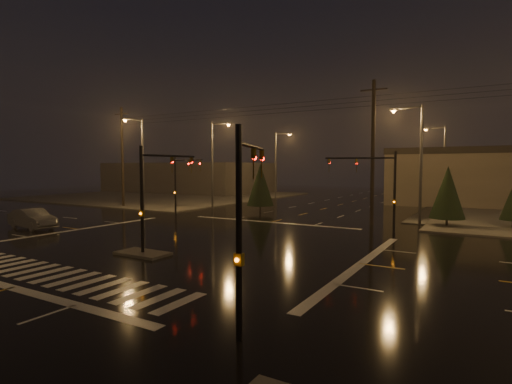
# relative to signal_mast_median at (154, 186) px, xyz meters

# --- Properties ---
(ground) EXTENTS (140.00, 140.00, 0.00)m
(ground) POSITION_rel_signal_mast_median_xyz_m (-0.00, 3.07, -3.75)
(ground) COLOR black
(ground) RESTS_ON ground
(sidewalk_nw) EXTENTS (36.00, 36.00, 0.12)m
(sidewalk_nw) POSITION_rel_signal_mast_median_xyz_m (-30.00, 33.07, -3.69)
(sidewalk_nw) COLOR #43403C
(sidewalk_nw) RESTS_ON ground
(median_island) EXTENTS (3.00, 1.60, 0.15)m
(median_island) POSITION_rel_signal_mast_median_xyz_m (-0.00, -0.93, -3.68)
(median_island) COLOR #43403C
(median_island) RESTS_ON ground
(crosswalk) EXTENTS (15.00, 2.60, 0.01)m
(crosswalk) POSITION_rel_signal_mast_median_xyz_m (-0.00, -5.93, -3.75)
(crosswalk) COLOR beige
(crosswalk) RESTS_ON ground
(stop_bar_near) EXTENTS (16.00, 0.50, 0.01)m
(stop_bar_near) POSITION_rel_signal_mast_median_xyz_m (-0.00, -7.93, -3.75)
(stop_bar_near) COLOR beige
(stop_bar_near) RESTS_ON ground
(stop_bar_far) EXTENTS (16.00, 0.50, 0.01)m
(stop_bar_far) POSITION_rel_signal_mast_median_xyz_m (-0.00, 14.07, -3.75)
(stop_bar_far) COLOR beige
(stop_bar_far) RESTS_ON ground
(commercial_block) EXTENTS (30.00, 18.00, 5.60)m
(commercial_block) POSITION_rel_signal_mast_median_xyz_m (-35.00, 45.07, -0.95)
(commercial_block) COLOR #3F3A37
(commercial_block) RESTS_ON ground
(signal_mast_median) EXTENTS (0.25, 4.59, 6.00)m
(signal_mast_median) POSITION_rel_signal_mast_median_xyz_m (0.00, 0.00, 0.00)
(signal_mast_median) COLOR black
(signal_mast_median) RESTS_ON ground
(signal_mast_ne) EXTENTS (4.84, 1.86, 6.00)m
(signal_mast_ne) POSITION_rel_signal_mast_median_xyz_m (9.50, 13.21, 0.04)
(signal_mast_ne) COLOR black
(signal_mast_ne) RESTS_ON ground
(signal_mast_nw) EXTENTS (4.84, 1.86, 6.00)m
(signal_mast_nw) POSITION_rel_signal_mast_median_xyz_m (-9.50, 13.21, 0.04)
(signal_mast_nw) COLOR black
(signal_mast_nw) RESTS_ON ground
(signal_mast_se) EXTENTS (1.55, 3.87, 6.00)m
(signal_mast_se) POSITION_rel_signal_mast_median_xyz_m (10.23, -6.68, -0.04)
(signal_mast_se) COLOR black
(signal_mast_se) RESTS_ON ground
(streetlight_1) EXTENTS (2.77, 0.32, 10.00)m
(streetlight_1) POSITION_rel_signal_mast_median_xyz_m (-11.18, 21.07, 2.05)
(streetlight_1) COLOR #38383A
(streetlight_1) RESTS_ON ground
(streetlight_2) EXTENTS (2.77, 0.32, 10.00)m
(streetlight_2) POSITION_rel_signal_mast_median_xyz_m (-11.18, 37.07, 2.05)
(streetlight_2) COLOR #38383A
(streetlight_2) RESTS_ON ground
(streetlight_3) EXTENTS (2.77, 0.32, 10.00)m
(streetlight_3) POSITION_rel_signal_mast_median_xyz_m (11.18, 19.07, 2.05)
(streetlight_3) COLOR #38383A
(streetlight_3) RESTS_ON ground
(streetlight_4) EXTENTS (2.77, 0.32, 10.00)m
(streetlight_4) POSITION_rel_signal_mast_median_xyz_m (11.18, 39.07, 2.05)
(streetlight_4) COLOR #38383A
(streetlight_4) RESTS_ON ground
(streetlight_5) EXTENTS (0.32, 2.77, 10.00)m
(streetlight_5) POSITION_rel_signal_mast_median_xyz_m (-16.00, 14.26, 2.05)
(streetlight_5) COLOR #38383A
(streetlight_5) RESTS_ON ground
(utility_pole_0) EXTENTS (2.20, 0.32, 12.00)m
(utility_pole_0) POSITION_rel_signal_mast_median_xyz_m (-22.00, 17.07, 2.38)
(utility_pole_0) COLOR black
(utility_pole_0) RESTS_ON ground
(utility_pole_1) EXTENTS (2.20, 0.32, 12.00)m
(utility_pole_1) POSITION_rel_signal_mast_median_xyz_m (8.00, 17.07, 2.38)
(utility_pole_1) COLOR black
(utility_pole_1) RESTS_ON ground
(conifer_0) EXTENTS (2.71, 2.71, 4.94)m
(conifer_0) POSITION_rel_signal_mast_median_xyz_m (13.58, 18.82, -0.94)
(conifer_0) COLOR black
(conifer_0) RESTS_ON ground
(conifer_3) EXTENTS (2.88, 2.88, 5.20)m
(conifer_3) POSITION_rel_signal_mast_median_xyz_m (-4.74, 20.53, -0.81)
(conifer_3) COLOR black
(conifer_3) RESTS_ON ground
(car_crossing) EXTENTS (4.91, 2.03, 1.58)m
(car_crossing) POSITION_rel_signal_mast_median_xyz_m (-14.40, 1.40, -2.96)
(car_crossing) COLOR #505257
(car_crossing) RESTS_ON ground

